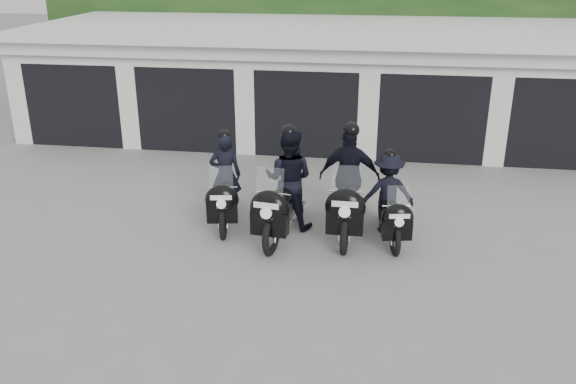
# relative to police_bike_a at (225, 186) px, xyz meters

# --- Properties ---
(ground) EXTENTS (80.00, 80.00, 0.00)m
(ground) POSITION_rel_police_bike_a_xyz_m (1.04, -1.26, -0.72)
(ground) COLOR gray
(ground) RESTS_ON ground
(garage_block) EXTENTS (16.40, 6.80, 2.96)m
(garage_block) POSITION_rel_police_bike_a_xyz_m (1.04, 6.80, 0.70)
(garage_block) COLOR white
(garage_block) RESTS_ON ground
(background_vegetation) EXTENTS (20.00, 3.90, 5.80)m
(background_vegetation) POSITION_rel_police_bike_a_xyz_m (1.41, 11.66, 2.05)
(background_vegetation) COLOR #163513
(background_vegetation) RESTS_ON ground
(police_bike_a) EXTENTS (0.86, 2.08, 1.82)m
(police_bike_a) POSITION_rel_police_bike_a_xyz_m (0.00, 0.00, 0.00)
(police_bike_a) COLOR black
(police_bike_a) RESTS_ON ground
(police_bike_b) EXTENTS (1.02, 2.37, 2.07)m
(police_bike_b) POSITION_rel_police_bike_a_xyz_m (1.23, -0.26, 0.15)
(police_bike_b) COLOR black
(police_bike_b) RESTS_ON ground
(police_bike_c) EXTENTS (1.14, 2.40, 2.09)m
(police_bike_c) POSITION_rel_police_bike_a_xyz_m (2.37, 0.00, 0.16)
(police_bike_c) COLOR black
(police_bike_c) RESTS_ON ground
(police_bike_d) EXTENTS (1.07, 1.90, 1.66)m
(police_bike_d) POSITION_rel_police_bike_a_xyz_m (3.12, -0.14, -0.01)
(police_bike_d) COLOR black
(police_bike_d) RESTS_ON ground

